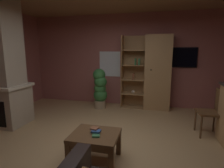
{
  "coord_description": "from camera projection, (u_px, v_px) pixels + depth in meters",
  "views": [
    {
      "loc": [
        0.75,
        -2.7,
        1.63
      ],
      "look_at": [
        0.0,
        0.4,
        1.05
      ],
      "focal_mm": 28.74,
      "sensor_mm": 36.0,
      "label": 1
    }
  ],
  "objects": [
    {
      "name": "table_book_2",
      "position": [
        95.0,
        128.0,
        2.67
      ],
      "size": [
        0.13,
        0.12,
        0.02
      ],
      "primitive_type": "cube",
      "rotation": [
        0.0,
        0.0,
        -0.19
      ],
      "color": "brown",
      "rests_on": "coffee_table"
    },
    {
      "name": "stone_fireplace",
      "position": [
        1.0,
        70.0,
        3.91
      ],
      "size": [
        1.02,
        0.8,
        2.72
      ],
      "color": "tan",
      "rests_on": "ground"
    },
    {
      "name": "wall_back",
      "position": [
        130.0,
        61.0,
        5.4
      ],
      "size": [
        6.27,
        0.06,
        2.72
      ],
      "primitive_type": "cube",
      "color": "#9E5B56",
      "rests_on": "ground"
    },
    {
      "name": "coffee_table",
      "position": [
        95.0,
        139.0,
        2.65
      ],
      "size": [
        0.69,
        0.6,
        0.44
      ],
      "color": "brown",
      "rests_on": "ground"
    },
    {
      "name": "dining_chair",
      "position": [
        214.0,
        109.0,
        3.46
      ],
      "size": [
        0.46,
        0.46,
        0.92
      ],
      "color": "brown",
      "rests_on": "ground"
    },
    {
      "name": "wall_mounted_tv",
      "position": [
        178.0,
        57.0,
        5.01
      ],
      "size": [
        0.98,
        0.06,
        0.55
      ],
      "color": "black"
    },
    {
      "name": "window_pane_back",
      "position": [
        110.0,
        64.0,
        5.53
      ],
      "size": [
        0.65,
        0.01,
        0.77
      ],
      "primitive_type": "cube",
      "color": "white"
    },
    {
      "name": "table_book_0",
      "position": [
        96.0,
        136.0,
        2.55
      ],
      "size": [
        0.13,
        0.12,
        0.03
      ],
      "primitive_type": "cube",
      "rotation": [
        0.0,
        0.0,
        0.24
      ],
      "color": "#387247",
      "rests_on": "coffee_table"
    },
    {
      "name": "potted_floor_plant",
      "position": [
        100.0,
        88.0,
        5.15
      ],
      "size": [
        0.4,
        0.42,
        1.15
      ],
      "color": "#9E896B",
      "rests_on": "ground"
    },
    {
      "name": "bookshelf_cabinet",
      "position": [
        154.0,
        73.0,
        5.03
      ],
      "size": [
        1.37,
        0.41,
        2.08
      ],
      "color": "#A87F51",
      "rests_on": "ground"
    },
    {
      "name": "floor",
      "position": [
        107.0,
        149.0,
        3.05
      ],
      "size": [
        6.15,
        5.37,
        0.02
      ],
      "primitive_type": "cube",
      "color": "tan",
      "rests_on": "ground"
    },
    {
      "name": "table_book_1",
      "position": [
        96.0,
        131.0,
        2.63
      ],
      "size": [
        0.13,
        0.1,
        0.03
      ],
      "primitive_type": "cube",
      "rotation": [
        0.0,
        0.0,
        0.01
      ],
      "color": "#2D4C8C",
      "rests_on": "coffee_table"
    }
  ]
}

